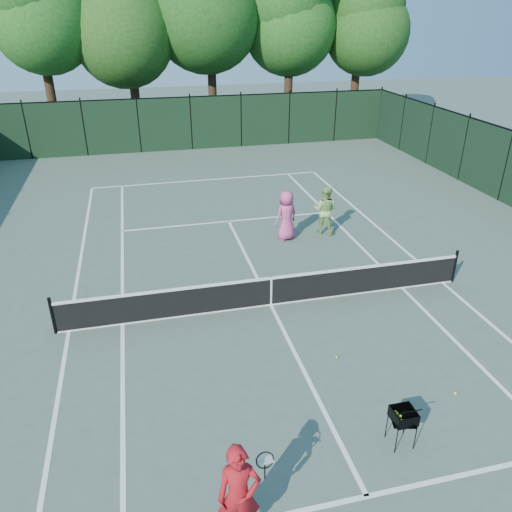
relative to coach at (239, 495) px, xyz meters
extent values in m
plane|color=#4A5A4E|center=(2.29, 6.57, -0.93)|extent=(90.00, 90.00, 0.00)
cube|color=white|center=(-3.20, 6.57, -0.93)|extent=(0.10, 23.77, 0.01)
cube|color=white|center=(7.77, 6.57, -0.93)|extent=(0.10, 23.77, 0.01)
cube|color=white|center=(-1.83, 6.57, -0.93)|extent=(0.10, 23.77, 0.01)
cube|color=white|center=(6.40, 6.57, -0.93)|extent=(0.10, 23.77, 0.01)
cube|color=white|center=(2.29, 18.45, -0.93)|extent=(10.97, 0.10, 0.01)
cube|color=white|center=(2.29, 0.17, -0.93)|extent=(8.23, 0.10, 0.01)
cube|color=white|center=(2.29, 12.97, -0.93)|extent=(8.23, 0.10, 0.01)
cube|color=white|center=(2.29, 6.57, -0.93)|extent=(0.10, 12.80, 0.01)
cube|color=black|center=(2.29, 6.57, -0.48)|extent=(11.60, 0.03, 0.85)
cube|color=white|center=(2.29, 6.57, -0.06)|extent=(11.60, 0.05, 0.07)
cube|color=white|center=(2.29, 6.57, -0.91)|extent=(11.60, 0.05, 0.04)
cube|color=white|center=(2.29, 6.57, -0.48)|extent=(0.05, 0.04, 0.91)
cylinder|color=black|center=(-3.51, 6.57, -0.40)|extent=(0.09, 0.09, 1.06)
cylinder|color=black|center=(8.09, 6.57, -0.40)|extent=(0.09, 0.09, 1.06)
cube|color=black|center=(2.29, 24.57, 0.57)|extent=(24.00, 0.05, 3.00)
cylinder|color=black|center=(-5.71, 28.57, 1.47)|extent=(0.56, 0.56, 4.80)
cylinder|color=black|center=(-0.71, 28.37, 1.22)|extent=(0.56, 0.56, 4.30)
ellipsoid|color=#194112|center=(-0.71, 28.37, 6.82)|extent=(6.00, 6.00, 9.30)
cylinder|color=black|center=(4.29, 28.87, 1.57)|extent=(0.56, 0.56, 5.00)
cylinder|color=black|center=(9.29, 28.17, 1.37)|extent=(0.56, 0.56, 4.60)
cylinder|color=black|center=(14.29, 28.67, 1.27)|extent=(0.56, 0.56, 4.40)
ellipsoid|color=#184212|center=(14.29, 28.67, 6.80)|extent=(5.80, 5.80, 8.99)
imported|color=#B0141B|center=(0.00, 0.00, 0.00)|extent=(0.72, 0.52, 1.86)
cylinder|color=black|center=(0.48, 0.30, 0.02)|extent=(0.03, 0.03, 0.30)
torus|color=black|center=(0.48, 0.30, 0.29)|extent=(0.30, 0.10, 0.30)
imported|color=#D64B85|center=(4.01, 10.84, -0.02)|extent=(1.04, 0.86, 1.82)
imported|color=#94C261|center=(5.55, 11.05, -0.03)|extent=(1.11, 1.06, 1.81)
cylinder|color=black|center=(3.20, 0.92, -0.64)|extent=(0.02, 0.02, 0.59)
cylinder|color=black|center=(3.60, 0.92, -0.64)|extent=(0.02, 0.02, 0.59)
cylinder|color=black|center=(3.20, 1.32, -0.64)|extent=(0.02, 0.02, 0.59)
cylinder|color=black|center=(3.60, 1.32, -0.64)|extent=(0.02, 0.02, 0.59)
cube|color=black|center=(3.40, 1.12, -0.22)|extent=(0.53, 0.53, 0.25)
sphere|color=#CBE22E|center=(3.40, 1.12, -0.29)|extent=(0.06, 0.06, 0.06)
sphere|color=#CBE22E|center=(3.40, 1.12, -0.29)|extent=(0.06, 0.06, 0.06)
sphere|color=#CBE22E|center=(3.40, 1.12, -0.29)|extent=(0.06, 0.06, 0.06)
sphere|color=#CBE22E|center=(3.40, 1.12, -0.29)|extent=(0.06, 0.06, 0.06)
sphere|color=#CBE22E|center=(3.40, 1.12, -0.29)|extent=(0.06, 0.06, 0.06)
sphere|color=#CBE22E|center=(3.40, 1.12, -0.29)|extent=(0.06, 0.06, 0.06)
sphere|color=#CBE22E|center=(3.40, 1.12, -0.29)|extent=(0.06, 0.06, 0.06)
sphere|color=#CBE22E|center=(3.40, 1.12, -0.29)|extent=(0.06, 0.06, 0.06)
sphere|color=#CBE22E|center=(3.40, 1.12, -0.29)|extent=(0.06, 0.06, 0.06)
sphere|color=#CBE22E|center=(3.40, 1.12, -0.29)|extent=(0.06, 0.06, 0.06)
sphere|color=#CBE22E|center=(3.40, 1.12, -0.29)|extent=(0.06, 0.06, 0.06)
sphere|color=yellow|center=(5.26, 2.07, -0.90)|extent=(0.07, 0.07, 0.07)
sphere|color=#ACCA29|center=(3.21, 3.87, -0.90)|extent=(0.07, 0.07, 0.07)
camera|label=1|loc=(-0.96, -5.09, 6.66)|focal=35.00mm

